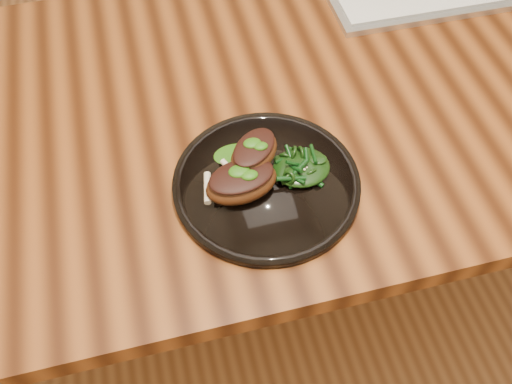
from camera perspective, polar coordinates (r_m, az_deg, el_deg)
desk at (r=1.11m, az=4.11°, el=6.69°), size 1.60×0.80×0.75m
plate at (r=0.90m, az=1.05°, el=0.85°), size 0.30×0.30×0.02m
lamb_chop_front at (r=0.86m, az=-1.51°, el=1.06°), size 0.12×0.09×0.05m
lamb_chop_back at (r=0.88m, az=-0.24°, el=4.00°), size 0.11×0.11×0.04m
herb_smear at (r=0.93m, az=-2.17°, el=3.79°), size 0.07×0.04×0.00m
greens_heap at (r=0.90m, az=4.58°, el=2.72°), size 0.09×0.09×0.03m
keyboard at (r=1.30m, az=17.04°, el=17.83°), size 0.41×0.13×0.02m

